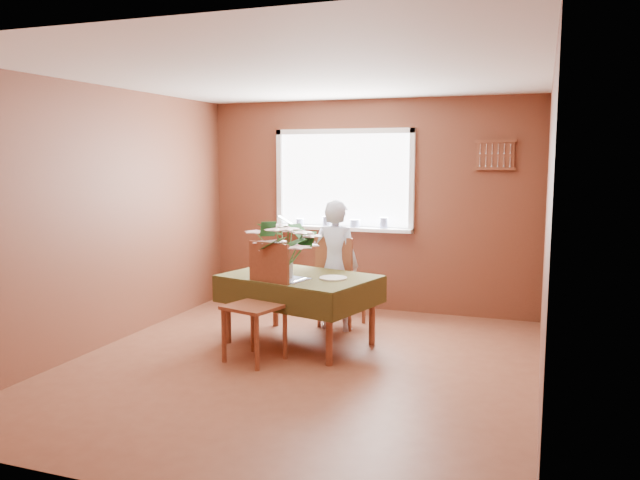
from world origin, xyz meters
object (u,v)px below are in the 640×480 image
(dining_table, at_px, (299,284))
(chair_far, at_px, (338,278))
(seated_woman, at_px, (336,265))
(chair_near, at_px, (261,297))
(flower_bouquet, at_px, (287,243))

(dining_table, xyz_separation_m, chair_far, (0.17, 0.71, -0.06))
(dining_table, xyz_separation_m, seated_woman, (0.17, 0.63, 0.09))
(chair_near, bearing_deg, seated_woman, 89.45)
(dining_table, bearing_deg, chair_far, 91.48)
(flower_bouquet, bearing_deg, dining_table, 72.81)
(chair_near, bearing_deg, dining_table, 87.98)
(seated_woman, bearing_deg, chair_near, 80.25)
(chair_far, bearing_deg, flower_bouquet, 83.96)
(chair_far, distance_m, seated_woman, 0.18)
(seated_woman, bearing_deg, dining_table, 81.50)
(flower_bouquet, bearing_deg, chair_far, 75.83)
(chair_near, relative_size, seated_woman, 0.76)
(chair_far, distance_m, flower_bouquet, 1.04)
(dining_table, xyz_separation_m, chair_near, (-0.17, -0.53, -0.04))
(chair_near, bearing_deg, flower_bouquet, 87.77)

